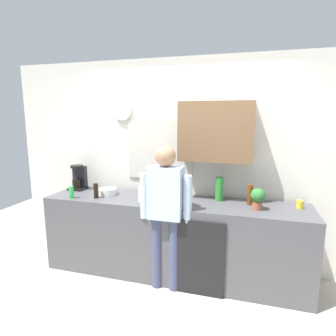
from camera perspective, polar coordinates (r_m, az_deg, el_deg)
name	(u,v)px	position (r m, az deg, el deg)	size (l,w,h in m)	color
ground_plane	(166,287)	(3.46, -0.48, -22.85)	(8.00, 8.00, 0.00)	beige
kitchen_counter	(173,238)	(3.49, 0.95, -13.88)	(3.08, 0.64, 0.92)	#4C4C51
dishwasher_panel	(198,259)	(3.15, 6.00, -17.72)	(0.56, 0.02, 0.83)	black
back_wall_assembly	(185,159)	(3.60, 3.45, 1.78)	(4.68, 0.42, 2.60)	silver
coffee_maker	(79,178)	(4.01, -17.54, -1.99)	(0.20, 0.20, 0.33)	black
bottle_amber_beer	(250,195)	(3.29, 16.19, -5.15)	(0.06, 0.06, 0.23)	brown
bottle_dark_sauce	(96,191)	(3.53, -14.32, -4.46)	(0.06, 0.06, 0.18)	black
bottle_clear_soda	(219,189)	(3.36, 10.28, -4.17)	(0.09, 0.09, 0.28)	#2D8C33
cup_yellow_cup	(300,204)	(3.37, 25.02, -6.65)	(0.07, 0.07, 0.09)	yellow
cup_blue_mug	(171,195)	(3.40, 0.69, -5.37)	(0.08, 0.08, 0.10)	#3351B2
mixing_bowl	(108,192)	(3.65, -12.04, -4.67)	(0.22, 0.22, 0.08)	white
potted_plant	(258,197)	(3.14, 17.61, -5.67)	(0.15, 0.15, 0.23)	#9E5638
dish_soap	(71,192)	(3.61, -18.90, -4.56)	(0.06, 0.06, 0.18)	green
storage_canister	(144,194)	(3.30, -4.84, -5.26)	(0.14, 0.14, 0.17)	silver
person_at_sink	(166,206)	(3.05, -0.50, -7.76)	(0.57, 0.22, 1.60)	#3F4766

